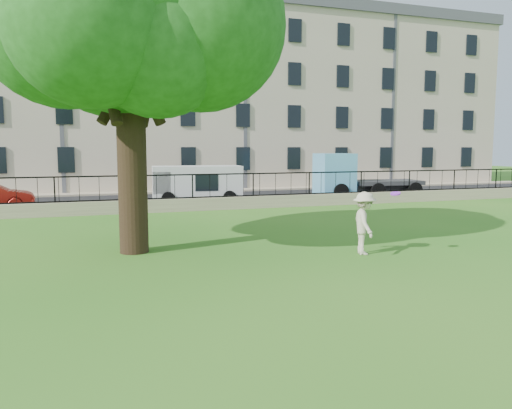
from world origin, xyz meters
name	(u,v)px	position (x,y,z in m)	size (l,w,h in m)	color
ground	(294,269)	(0.00, 0.00, 0.00)	(120.00, 120.00, 0.00)	#276919
retaining_wall	(193,204)	(0.00, 12.00, 0.30)	(50.00, 0.40, 0.60)	gray
iron_railing	(193,186)	(0.00, 12.00, 1.15)	(50.00, 0.05, 1.13)	black
street	(176,201)	(0.00, 16.70, 0.01)	(60.00, 9.00, 0.01)	black
sidewalk	(162,192)	(0.00, 21.90, 0.06)	(60.00, 1.40, 0.12)	gray
building_row	(149,95)	(0.00, 27.57, 6.92)	(56.40, 10.40, 13.80)	beige
tree	(123,4)	(-3.63, 3.34, 6.77)	(8.17, 6.37, 10.17)	black
man	(364,223)	(2.50, 0.94, 0.87)	(1.12, 0.65, 1.74)	beige
frisbee	(395,194)	(3.08, 0.37, 1.72)	(0.27, 0.27, 0.03)	#A62AEE
white_van	(197,184)	(0.96, 15.40, 0.99)	(4.71, 1.84, 1.98)	silver
blue_truck	(367,175)	(11.43, 15.40, 1.31)	(6.24, 2.21, 2.61)	#62B5E5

